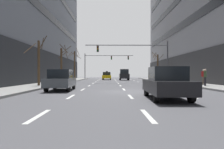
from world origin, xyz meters
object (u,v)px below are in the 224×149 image
car_driving_3 (124,75)px  traffic_signal_0 (140,53)px  pedestrian_0 (205,76)px  street_tree_1 (62,63)px  traffic_signal_1 (103,60)px  car_driving_1 (166,83)px  car_driving_0 (61,80)px  taxi_driving_2 (107,76)px  street_tree_3 (157,66)px  pedestrian_1 (204,76)px  street_tree_0 (75,64)px  street_tree_2 (39,61)px

car_driving_3 → traffic_signal_0: traffic_signal_0 is taller
pedestrian_0 → street_tree_1: bearing=147.9°
traffic_signal_1 → street_tree_1: 19.98m
car_driving_1 → pedestrian_0: pedestrian_0 is taller
car_driving_0 → traffic_signal_1: 32.61m
taxi_driving_2 → car_driving_3: bearing=-39.2°
traffic_signal_0 → traffic_signal_1: (-5.67, 19.57, 0.29)m
car_driving_3 → street_tree_3: size_ratio=0.84×
car_driving_3 → pedestrian_0: (5.95, -20.81, -0.02)m
street_tree_3 → pedestrian_0: (-0.12, -19.01, -1.67)m
taxi_driving_2 → pedestrian_1: taxi_driving_2 is taller
taxi_driving_2 → car_driving_1: bearing=-84.1°
car_driving_0 → car_driving_1: 8.23m
car_driving_0 → taxi_driving_2: bearing=83.6°
street_tree_1 → car_driving_3: bearing=49.6°
traffic_signal_0 → pedestrian_1: (5.32, -7.62, -3.08)m
street_tree_1 → traffic_signal_1: bearing=75.1°
street_tree_0 → street_tree_2: size_ratio=1.26×
street_tree_1 → street_tree_2: (-0.07, -8.96, -0.24)m
taxi_driving_2 → traffic_signal_1: 6.50m
car_driving_1 → street_tree_3: bearing=77.5°
taxi_driving_2 → street_tree_2: street_tree_2 is taller
traffic_signal_0 → pedestrian_1: size_ratio=7.32×
taxi_driving_2 → car_driving_3: 4.40m
car_driving_1 → street_tree_3: 28.34m
taxi_driving_2 → street_tree_0: size_ratio=0.72×
street_tree_1 → pedestrian_1: bearing=-26.3°
car_driving_1 → street_tree_0: 30.58m
street_tree_2 → pedestrian_1: size_ratio=3.05×
street_tree_0 → pedestrian_0: size_ratio=3.85×
traffic_signal_0 → street_tree_2: bearing=-141.5°
car_driving_1 → traffic_signal_0: 18.29m
traffic_signal_1 → street_tree_2: (-5.17, -28.20, -1.98)m
street_tree_1 → street_tree_3: (15.54, 9.35, 0.04)m
traffic_signal_0 → street_tree_0: 15.50m
car_driving_1 → street_tree_2: (-9.49, 9.30, 1.64)m
pedestrian_0 → pedestrian_1: bearing=68.5°
car_driving_1 → traffic_signal_0: bearing=85.7°
car_driving_1 → taxi_driving_2: size_ratio=1.00×
taxi_driving_2 → street_tree_3: 10.69m
car_driving_3 → traffic_signal_1: size_ratio=0.39×
taxi_driving_2 → traffic_signal_1: bearing=100.3°
car_driving_1 → street_tree_2: bearing=135.6°
pedestrian_0 → taxi_driving_2: bearing=111.6°
traffic_signal_1 → pedestrian_1: traffic_signal_1 is taller
traffic_signal_1 → traffic_signal_0: bearing=-73.8°
street_tree_3 → pedestrian_0: size_ratio=3.35×
taxi_driving_2 → street_tree_2: (-6.14, -22.88, 1.64)m
car_driving_3 → pedestrian_1: car_driving_3 is taller
car_driving_0 → street_tree_1: street_tree_1 is taller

